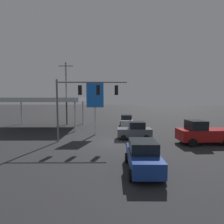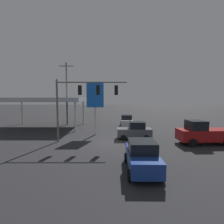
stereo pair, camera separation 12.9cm
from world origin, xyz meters
name	(u,v)px [view 2 (the right image)]	position (x,y,z in m)	size (l,w,h in m)	color
ground_plane	(112,141)	(0.00, 0.00, 0.00)	(200.00, 200.00, 0.00)	#262628
traffic_signal_assembly	(84,96)	(2.96, -0.01, 4.87)	(7.35, 0.43, 6.55)	slate
utility_pole	(67,92)	(7.73, -11.68, 5.57)	(2.40, 0.26, 10.57)	slate
gas_station_canopy	(45,100)	(10.43, -8.98, 4.33)	(11.98, 8.04, 4.66)	#B2B7BC
price_sign	(95,98)	(2.09, -3.48, 4.63)	(2.11, 0.27, 6.46)	silver
sedan_waiting	(142,156)	(-1.91, 7.38, 0.95)	(2.11, 4.42, 1.93)	navy
hatchback_crossing	(135,131)	(-2.58, -1.19, 0.95)	(3.85, 2.06, 1.97)	#474C51
sedan_far	(127,121)	(-2.34, -9.48, 0.95)	(2.28, 4.51, 1.93)	silver
pickup_parked	(203,133)	(-9.10, 1.02, 1.11)	(5.28, 2.43, 2.40)	maroon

